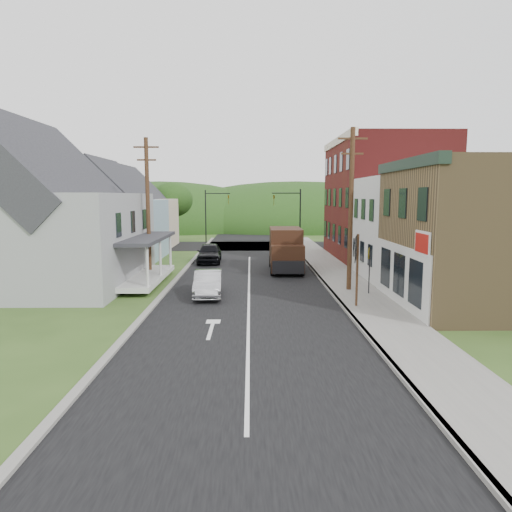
{
  "coord_description": "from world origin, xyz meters",
  "views": [
    {
      "loc": [
        0.09,
        -21.52,
        5.36
      ],
      "look_at": [
        0.38,
        2.26,
        2.2
      ],
      "focal_mm": 32.0,
      "sensor_mm": 36.0,
      "label": 1
    }
  ],
  "objects_px": {
    "delivery_van": "(286,250)",
    "warning_sign": "(369,264)",
    "silver_sedan": "(208,284)",
    "route_sign_cluster": "(356,260)",
    "dark_sedan": "(209,253)"
  },
  "relations": [
    {
      "from": "delivery_van",
      "to": "route_sign_cluster",
      "type": "height_order",
      "value": "route_sign_cluster"
    },
    {
      "from": "silver_sedan",
      "to": "warning_sign",
      "type": "relative_size",
      "value": 1.63
    },
    {
      "from": "dark_sedan",
      "to": "delivery_van",
      "type": "bearing_deg",
      "value": -37.81
    },
    {
      "from": "dark_sedan",
      "to": "warning_sign",
      "type": "relative_size",
      "value": 1.81
    },
    {
      "from": "warning_sign",
      "to": "route_sign_cluster",
      "type": "bearing_deg",
      "value": -93.81
    },
    {
      "from": "delivery_van",
      "to": "route_sign_cluster",
      "type": "bearing_deg",
      "value": -76.1
    },
    {
      "from": "route_sign_cluster",
      "to": "dark_sedan",
      "type": "bearing_deg",
      "value": 134.08
    },
    {
      "from": "route_sign_cluster",
      "to": "delivery_van",
      "type": "bearing_deg",
      "value": 118.21
    },
    {
      "from": "silver_sedan",
      "to": "route_sign_cluster",
      "type": "bearing_deg",
      "value": -24.16
    },
    {
      "from": "silver_sedan",
      "to": "delivery_van",
      "type": "xyz_separation_m",
      "value": [
        4.79,
        8.09,
        0.87
      ]
    },
    {
      "from": "delivery_van",
      "to": "warning_sign",
      "type": "height_order",
      "value": "delivery_van"
    },
    {
      "from": "route_sign_cluster",
      "to": "warning_sign",
      "type": "xyz_separation_m",
      "value": [
        1.32,
        2.7,
        -0.6
      ]
    },
    {
      "from": "silver_sedan",
      "to": "route_sign_cluster",
      "type": "relative_size",
      "value": 1.2
    },
    {
      "from": "dark_sedan",
      "to": "delivery_van",
      "type": "height_order",
      "value": "delivery_van"
    },
    {
      "from": "dark_sedan",
      "to": "warning_sign",
      "type": "height_order",
      "value": "warning_sign"
    }
  ]
}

